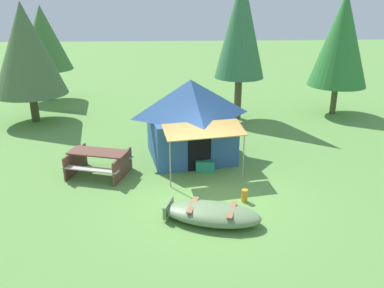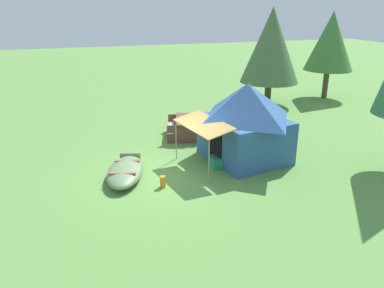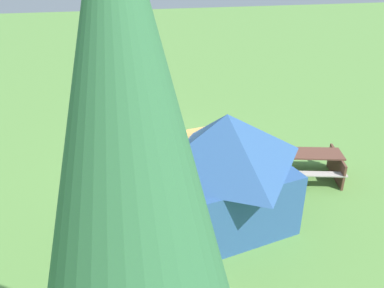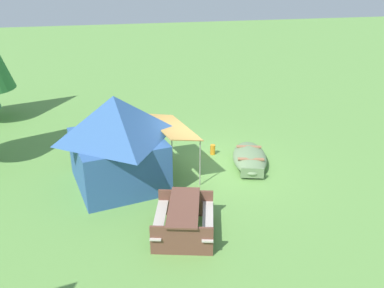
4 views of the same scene
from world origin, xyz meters
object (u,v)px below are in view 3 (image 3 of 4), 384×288
(canvas_cabin_tent, at_px, (225,168))
(picnic_table, at_px, (308,162))
(beached_rowboat, at_px, (175,139))
(fuel_can, at_px, (150,156))
(cooler_box, at_px, (194,188))
(pine_tree_side, at_px, (132,190))

(canvas_cabin_tent, xyz_separation_m, picnic_table, (-2.99, -1.32, -0.94))
(beached_rowboat, height_order, canvas_cabin_tent, canvas_cabin_tent)
(canvas_cabin_tent, bearing_deg, picnic_table, -156.23)
(fuel_can, bearing_deg, cooler_box, 113.23)
(fuel_can, height_order, pine_tree_side, pine_tree_side)
(canvas_cabin_tent, bearing_deg, fuel_can, -68.67)
(beached_rowboat, distance_m, canvas_cabin_tent, 4.50)
(picnic_table, xyz_separation_m, fuel_can, (4.30, -2.03, -0.31))
(beached_rowboat, bearing_deg, picnic_table, 137.49)
(canvas_cabin_tent, relative_size, picnic_table, 1.85)
(cooler_box, relative_size, pine_tree_side, 0.09)
(canvas_cabin_tent, distance_m, cooler_box, 1.80)
(pine_tree_side, bearing_deg, picnic_table, -132.49)
(beached_rowboat, xyz_separation_m, picnic_table, (-3.28, 3.01, 0.26))
(picnic_table, bearing_deg, beached_rowboat, -42.51)
(canvas_cabin_tent, xyz_separation_m, cooler_box, (0.40, -1.23, -1.25))
(cooler_box, bearing_deg, canvas_cabin_tent, 107.95)
(cooler_box, distance_m, fuel_can, 2.30)
(picnic_table, height_order, pine_tree_side, pine_tree_side)
(beached_rowboat, xyz_separation_m, cooler_box, (0.11, 3.09, -0.04))
(picnic_table, relative_size, pine_tree_side, 0.34)
(cooler_box, xyz_separation_m, fuel_can, (0.91, -2.11, -0.01))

